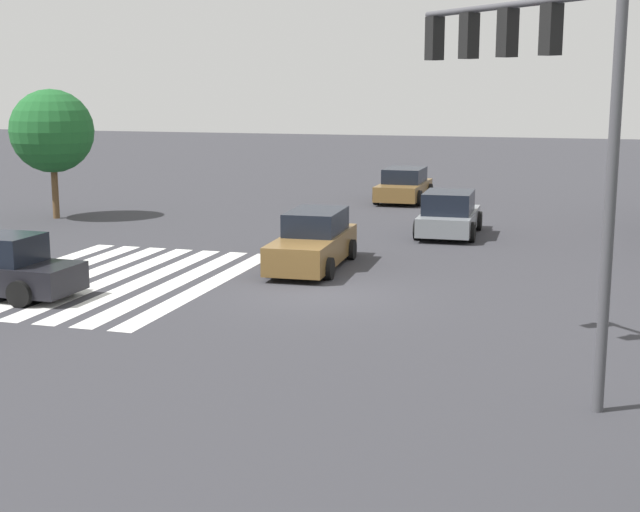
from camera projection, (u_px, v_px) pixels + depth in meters
ground_plane at (320, 294)px, 22.87m from camera, size 145.62×145.62×0.00m
crosswalk_markings at (111, 279)px, 24.54m from camera, size 9.45×6.30×0.01m
traffic_signal_mast at (534, 90)px, 15.25m from camera, size 3.71×3.71×6.89m
car_1 at (404, 186)px, 40.99m from camera, size 4.58×2.16×1.52m
car_2 at (449, 215)px, 31.62m from camera, size 4.32×2.18×1.59m
car_3 at (313, 242)px, 26.10m from camera, size 4.91×2.08×1.64m
tree_corner_b at (52, 131)px, 35.19m from camera, size 3.29×3.29×5.13m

